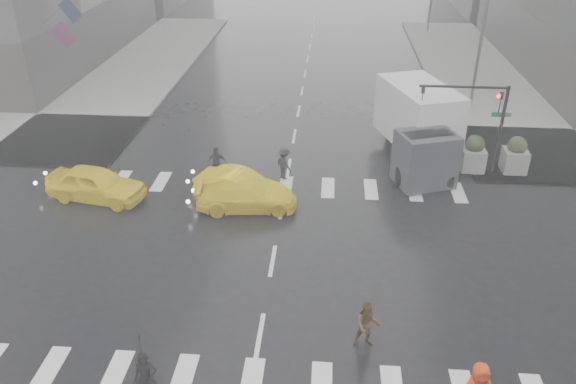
# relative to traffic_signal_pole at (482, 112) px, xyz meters

# --- Properties ---
(ground) EXTENTS (120.00, 120.00, 0.00)m
(ground) POSITION_rel_traffic_signal_pole_xyz_m (-9.01, -8.01, -3.22)
(ground) COLOR black
(ground) RESTS_ON ground
(sidewalk_nw) EXTENTS (35.00, 35.00, 0.15)m
(sidewalk_nw) POSITION_rel_traffic_signal_pole_xyz_m (-28.51, 9.49, -3.14)
(sidewalk_nw) COLOR gray
(sidewalk_nw) RESTS_ON ground
(road_markings) EXTENTS (18.00, 48.00, 0.01)m
(road_markings) POSITION_rel_traffic_signal_pole_xyz_m (-9.01, -8.01, -3.21)
(road_markings) COLOR silver
(road_markings) RESTS_ON ground
(traffic_signal_pole) EXTENTS (4.45, 0.42, 4.50)m
(traffic_signal_pole) POSITION_rel_traffic_signal_pole_xyz_m (0.00, 0.00, 0.00)
(traffic_signal_pole) COLOR black
(traffic_signal_pole) RESTS_ON ground
(street_lamp_near) EXTENTS (2.15, 0.22, 9.00)m
(street_lamp_near) POSITION_rel_traffic_signal_pole_xyz_m (1.86, 9.99, 1.73)
(street_lamp_near) COLOR #59595B
(street_lamp_near) RESTS_ON ground
(planter_west) EXTENTS (1.10, 1.10, 1.80)m
(planter_west) POSITION_rel_traffic_signal_pole_xyz_m (-2.01, 0.19, -2.23)
(planter_west) COLOR gray
(planter_west) RESTS_ON ground
(planter_mid) EXTENTS (1.10, 1.10, 1.80)m
(planter_mid) POSITION_rel_traffic_signal_pole_xyz_m (-0.01, 0.19, -2.23)
(planter_mid) COLOR gray
(planter_mid) RESTS_ON ground
(planter_east) EXTENTS (1.10, 1.10, 1.80)m
(planter_east) POSITION_rel_traffic_signal_pole_xyz_m (1.99, 0.19, -2.23)
(planter_east) COLOR gray
(planter_east) RESTS_ON ground
(flag_cluster) EXTENTS (2.87, 3.06, 4.69)m
(flag_cluster) POSITION_rel_traffic_signal_pole_xyz_m (-24.09, 10.49, 2.42)
(flag_cluster) COLOR #59595B
(flag_cluster) RESTS_ON ground
(pedestrian_black) EXTENTS (1.18, 1.19, 2.43)m
(pedestrian_black) POSITION_rel_traffic_signal_pole_xyz_m (-11.72, -14.81, -1.62)
(pedestrian_black) COLOR black
(pedestrian_black) RESTS_ON ground
(pedestrian_brown) EXTENTS (0.82, 0.65, 1.62)m
(pedestrian_brown) POSITION_rel_traffic_signal_pole_xyz_m (-5.69, -12.18, -2.41)
(pedestrian_brown) COLOR #4A301A
(pedestrian_brown) RESTS_ON ground
(pedestrian_far_a) EXTENTS (0.97, 0.62, 1.61)m
(pedestrian_far_a) POSITION_rel_traffic_signal_pole_xyz_m (-12.36, -1.37, -2.41)
(pedestrian_far_a) COLOR black
(pedestrian_far_a) RESTS_ON ground
(pedestrian_far_b) EXTENTS (1.11, 1.16, 1.61)m
(pedestrian_far_b) POSITION_rel_traffic_signal_pole_xyz_m (-9.14, -1.22, -2.41)
(pedestrian_far_b) COLOR black
(pedestrian_far_b) RESTS_ON ground
(taxi_front) EXTENTS (4.71, 2.61, 1.52)m
(taxi_front) POSITION_rel_traffic_signal_pole_xyz_m (-17.37, -3.86, -2.46)
(taxi_front) COLOR yellow
(taxi_front) RESTS_ON ground
(taxi_mid) EXTENTS (4.38, 2.72, 1.36)m
(taxi_mid) POSITION_rel_traffic_signal_pole_xyz_m (-10.92, -3.46, -2.54)
(taxi_mid) COLOR yellow
(taxi_mid) RESTS_ON ground
(taxi_rear) EXTENTS (4.01, 2.16, 1.26)m
(taxi_rear) POSITION_rel_traffic_signal_pole_xyz_m (-10.52, -4.18, -2.58)
(taxi_rear) COLOR yellow
(taxi_rear) RESTS_ON ground
(box_truck) EXTENTS (2.62, 6.99, 3.71)m
(box_truck) POSITION_rel_traffic_signal_pole_xyz_m (-2.57, 1.16, -1.23)
(box_truck) COLOR silver
(box_truck) RESTS_ON ground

